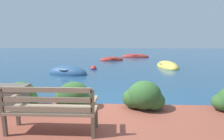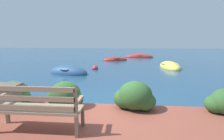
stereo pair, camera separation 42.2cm
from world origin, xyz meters
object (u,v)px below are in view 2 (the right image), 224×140
object	(u,v)px
rowboat_mid	(170,67)
rowboat_outer	(139,57)
park_bench	(37,107)
rowboat_nearest	(69,73)
rowboat_far	(115,60)
mooring_buoy	(95,68)

from	to	relation	value
rowboat_mid	rowboat_outer	size ratio (longest dim) A/B	0.88
rowboat_mid	park_bench	bearing A→B (deg)	-33.38
park_bench	rowboat_nearest	xyz separation A→B (m)	(-1.74, 6.82, -0.63)
park_bench	rowboat_outer	world-z (taller)	park_bench
park_bench	rowboat_far	size ratio (longest dim) A/B	0.63
rowboat_nearest	rowboat_mid	size ratio (longest dim) A/B	0.91
rowboat_nearest	rowboat_far	distance (m)	7.60
rowboat_mid	mooring_buoy	size ratio (longest dim) A/B	6.36
park_bench	rowboat_far	world-z (taller)	park_bench
mooring_buoy	rowboat_mid	bearing A→B (deg)	12.62
rowboat_outer	mooring_buoy	xyz separation A→B (m)	(-3.55, -8.71, 0.01)
rowboat_nearest	rowboat_far	size ratio (longest dim) A/B	0.97
rowboat_mid	rowboat_far	size ratio (longest dim) A/B	1.06
rowboat_mid	rowboat_outer	xyz separation A→B (m)	(-1.70, 7.54, -0.01)
rowboat_mid	rowboat_far	bearing A→B (deg)	-142.81
rowboat_nearest	rowboat_far	world-z (taller)	rowboat_nearest
park_bench	mooring_buoy	size ratio (longest dim) A/B	3.79
rowboat_mid	rowboat_nearest	bearing A→B (deg)	-73.04
mooring_buoy	park_bench	bearing A→B (deg)	-86.66
park_bench	rowboat_nearest	size ratio (longest dim) A/B	0.65
rowboat_far	rowboat_outer	bearing A→B (deg)	-148.73
mooring_buoy	rowboat_far	bearing A→B (deg)	79.88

